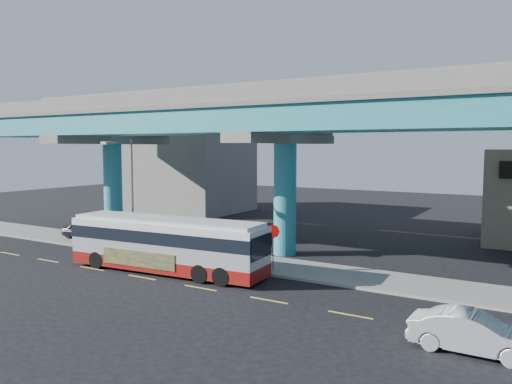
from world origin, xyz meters
The scene contains 10 objects.
ground centered at (0.00, 0.00, 0.00)m, with size 120.00×120.00×0.00m, color black.
sidewalk centered at (0.00, 5.50, 0.07)m, with size 70.00×4.00×0.15m, color gray.
lane_markings centered at (0.00, -0.30, 0.01)m, with size 58.00×0.12×0.01m.
viaduct centered at (0.00, 9.11, 9.14)m, with size 52.00×12.40×11.70m.
building_concrete centered at (-20.00, 24.00, 4.50)m, with size 12.00×10.00×9.00m, color gray.
transit_bus centered at (-3.64, 1.35, 1.71)m, with size 12.29×3.48×3.12m.
sedan centered at (13.05, -1.86, 0.71)m, with size 4.34×1.57×1.42m, color #B0B0B5.
parked_car centered at (-15.73, 5.63, 0.75)m, with size 3.66×1.74×1.21m, color #292A2E.
street_lamp centered at (-8.88, 3.45, 5.05)m, with size 0.50×2.46×7.52m.
stop_sign centered at (1.74, 4.18, 2.08)m, with size 0.78×0.25×2.67m.
Camera 1 is at (15.15, -20.20, 7.17)m, focal length 35.00 mm.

